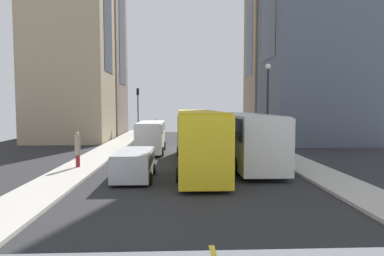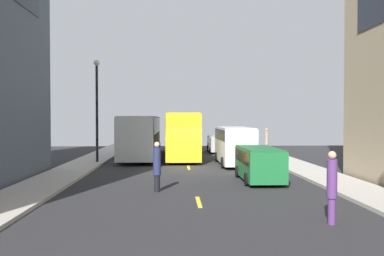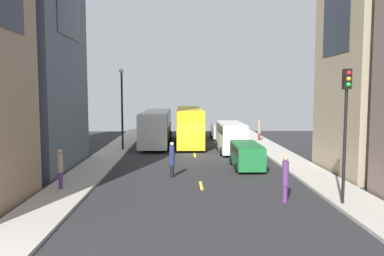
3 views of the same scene
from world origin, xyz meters
name	(u,v)px [view 1 (image 1 of 3)]	position (x,y,z in m)	size (l,w,h in m)	color
ground_plane	(189,150)	(0.00, 0.00, 0.00)	(40.62, 40.62, 0.00)	#28282B
sidewalk_west	(267,149)	(-7.07, 0.00, 0.07)	(2.48, 44.00, 0.15)	#B2ADA3
sidewalk_east	(108,149)	(7.07, 0.00, 0.07)	(2.48, 44.00, 0.15)	#B2ADA3
lane_stripe_0	(184,131)	(0.00, -21.00, 0.01)	(0.16, 2.00, 0.01)	yellow
lane_stripe_1	(186,138)	(0.00, -10.50, 0.01)	(0.16, 2.00, 0.01)	yellow
lane_stripe_2	(189,150)	(0.00, 0.00, 0.01)	(0.16, 2.00, 0.01)	yellow
lane_stripe_3	(195,174)	(0.00, 10.50, 0.01)	(0.16, 2.00, 0.01)	yellow
building_west_0	(275,3)	(-11.94, -14.83, 17.44)	(6.93, 7.17, 34.88)	#937760
building_east_0	(87,22)	(13.23, -16.61, 15.15)	(9.52, 8.71, 30.31)	#7A665B
city_bus_white	(245,134)	(-3.60, 6.84, 2.01)	(2.80, 12.24, 3.35)	silver
streetcar_yellow	(197,134)	(-0.30, 8.00, 2.12)	(2.70, 13.93, 3.59)	yellow
delivery_van_white	(151,135)	(3.20, 1.53, 1.52)	(2.25, 6.03, 2.58)	white
car_green_0	(155,133)	(3.37, -5.63, 1.01)	(1.93, 4.42, 1.71)	#1E7238
car_silver_1	(134,162)	(3.28, 11.50, 0.90)	(2.07, 4.15, 1.52)	#B7BABF
pedestrian_crossing_near	(78,148)	(7.12, 8.64, 1.30)	(0.33, 0.33, 2.18)	maroon
pedestrian_waiting_curb	(245,127)	(-7.41, -11.60, 1.31)	(0.29, 0.29, 2.10)	#593372
pedestrian_walking_far	(201,130)	(-1.68, -8.27, 1.15)	(0.34, 0.34, 2.17)	black
pedestrian_crossing_mid	(156,127)	(3.80, -13.83, 1.20)	(0.31, 0.31, 2.21)	#593372
traffic_light_near_corner	(138,103)	(6.24, -14.62, 4.35)	(0.32, 0.44, 6.06)	black
streetlamp_near	(268,98)	(-6.34, 2.52, 4.52)	(0.44, 0.44, 7.15)	black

